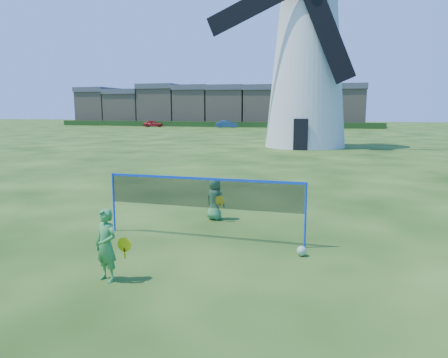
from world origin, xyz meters
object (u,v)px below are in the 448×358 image
badminton_net (203,194)px  player_boy (215,199)px  windmill (307,62)px  play_ball (302,251)px  player_girl (106,245)px  car_right (227,124)px  car_left (153,124)px

badminton_net → player_boy: bearing=98.8°
windmill → play_ball: bearing=-84.4°
player_girl → car_right: size_ratio=0.35×
play_ball → car_right: bearing=107.4°
play_ball → car_left: bearing=118.2°
car_right → windmill: bearing=-170.9°
player_girl → play_ball: (3.37, 2.41, -0.58)m
badminton_net → car_left: (-31.23, 62.21, -0.53)m
windmill → badminton_net: 28.23m
car_right → player_girl: bearing=177.2°
car_left → car_right: size_ratio=0.92×
play_ball → car_right: car_right is taller
car_left → player_girl: bearing=-168.5°
windmill → car_left: (-30.96, 34.62, -6.52)m
player_girl → play_ball: player_girl is taller
badminton_net → player_boy: badminton_net is taller
badminton_net → car_left: 69.61m
windmill → player_girl: windmill is taller
badminton_net → player_boy: (-0.29, 1.87, -0.53)m
play_ball → car_left: 71.30m
player_boy → car_left: 67.81m
windmill → play_ball: 29.19m
car_left → windmill: bearing=-151.7°
player_girl → play_ball: 4.18m
player_boy → play_ball: bearing=158.5°
badminton_net → player_girl: size_ratio=3.65×
windmill → car_right: (-16.97, 34.98, -6.49)m
badminton_net → play_ball: 2.77m
play_ball → car_left: car_left is taller
windmill → badminton_net: bearing=-89.4°
player_girl → car_right: player_girl is taller
windmill → car_right: bearing=115.9°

